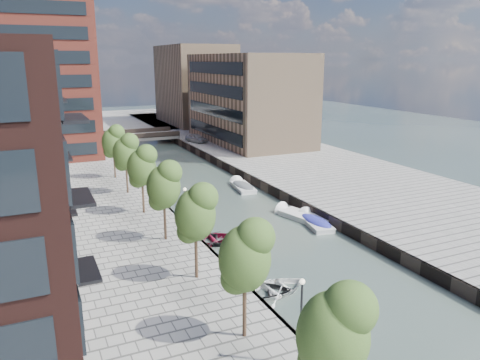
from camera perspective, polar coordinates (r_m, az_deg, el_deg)
water at (r=52.33m, az=-4.53°, el=-1.24°), size 300.00×300.00×0.00m
quay_right at (r=59.41m, az=10.10°, el=0.98°), size 20.00×140.00×1.00m
quay_wall_left at (r=50.52m, az=-11.04°, el=-1.46°), size 0.25×140.00×1.00m
quay_wall_right at (r=54.51m, az=1.49°, el=-0.02°), size 0.25×140.00×1.00m
far_closure at (r=109.59m, az=-15.52°, el=6.81°), size 80.00×40.00×1.00m
tower at (r=72.40m, az=-25.35°, el=14.62°), size 18.00×18.00×30.00m
tan_block_near at (r=77.13m, az=0.95°, el=9.91°), size 12.00×25.00×14.00m
tan_block_far at (r=101.10m, az=-5.54°, el=11.50°), size 12.00×20.00×16.00m
bridge at (r=82.20m, az=-12.31°, el=5.23°), size 13.00×6.00×1.30m
tree_0 at (r=16.80m, az=11.28°, el=-17.55°), size 2.50×2.50×5.95m
tree_1 at (r=22.15m, az=0.57°, el=-9.03°), size 2.50×2.50×5.95m
tree_2 at (r=28.23m, az=-5.49°, el=-3.83°), size 2.50×2.50×5.95m
tree_3 at (r=34.65m, az=-9.32°, el=-0.48°), size 2.50×2.50×5.95m
tree_4 at (r=41.27m, az=-11.93°, el=1.81°), size 2.50×2.50×5.95m
tree_5 at (r=47.99m, az=-13.82°, el=3.45°), size 2.50×2.50×5.95m
tree_6 at (r=54.79m, az=-15.24°, el=4.69°), size 2.50×2.50×5.95m
lamp_0 at (r=21.18m, az=7.47°, el=-15.78°), size 0.24×0.24×4.12m
lamp_1 at (r=34.59m, az=-6.67°, el=-3.52°), size 0.24×0.24×4.12m
lamp_2 at (r=49.56m, az=-12.44°, el=1.76°), size 0.24×0.24×4.12m
sloop_0 at (r=25.34m, az=8.90°, el=-19.64°), size 5.82×4.68×1.07m
sloop_1 at (r=29.88m, az=2.23°, el=-13.78°), size 5.17×4.47×0.90m
sloop_2 at (r=37.49m, az=-4.46°, el=-7.73°), size 5.02×3.59×1.04m
sloop_3 at (r=30.17m, az=4.32°, el=-13.51°), size 4.98×3.92×0.94m
sloop_4 at (r=37.62m, az=-2.40°, el=-7.61°), size 5.73×4.89×1.01m
motorboat_2 at (r=43.56m, az=7.11°, el=-4.43°), size 3.24×5.80×1.83m
motorboat_3 at (r=42.10m, az=9.00°, el=-5.04°), size 2.65×5.19×1.65m
motorboat_4 at (r=52.90m, az=0.22°, el=-0.79°), size 2.45×5.35×1.72m
car at (r=76.92m, az=-5.32°, el=5.13°), size 3.16×4.54×1.43m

